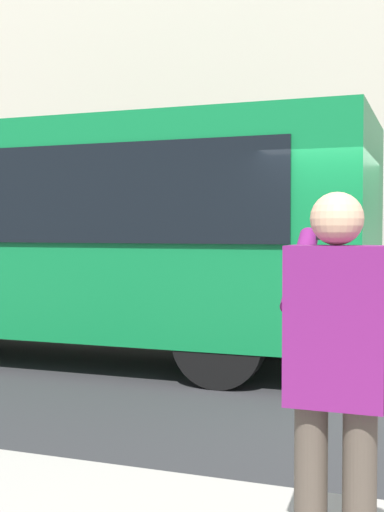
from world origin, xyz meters
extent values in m
cube|color=#0F7238|center=(4.72, -0.51, 1.70)|extent=(9.00, 2.50, 2.60)
cylinder|color=black|center=(1.72, -1.61, 0.50)|extent=(1.00, 0.28, 1.00)
cylinder|color=black|center=(1.72, 0.59, 0.50)|extent=(1.00, 0.28, 1.00)
cylinder|color=#4C4238|center=(-0.18, 4.65, 0.56)|extent=(0.14, 0.14, 0.82)
cylinder|color=#4C4238|center=(0.02, 4.65, 0.56)|extent=(0.14, 0.14, 0.82)
cube|color=#6B1960|center=(-0.08, 4.65, 1.30)|extent=(0.40, 0.24, 0.66)
sphere|color=#D8A884|center=(-0.08, 4.65, 1.74)|extent=(0.22, 0.22, 0.22)
cylinder|color=#6B1960|center=(0.10, 4.49, 1.52)|extent=(0.09, 0.48, 0.37)
cube|color=black|center=(0.02, 4.35, 1.72)|extent=(0.07, 0.01, 0.14)
camera|label=1|loc=(-0.47, 7.45, 1.69)|focal=47.46mm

